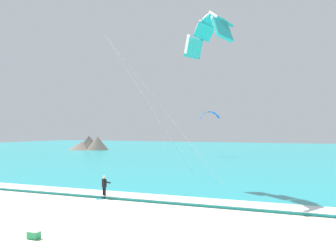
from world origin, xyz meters
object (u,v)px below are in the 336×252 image
at_px(kitesurfer, 104,186).
at_px(cooler_box, 34,235).
at_px(surfboard, 104,198).
at_px(kite_distant, 210,114).
at_px(kite_primary, 209,30).

distance_m(kitesurfer, cooler_box, 10.76).
bearing_deg(surfboard, kite_distant, 98.07).
bearing_deg(kite_distant, kitesurfer, -81.92).
height_order(surfboard, kite_primary, kite_primary).
height_order(kitesurfer, kite_distant, kite_distant).
relative_size(kitesurfer, cooler_box, 2.91).
height_order(surfboard, kite_distant, kite_distant).
bearing_deg(cooler_box, kitesurfer, 105.57).
distance_m(surfboard, kite_primary, 15.22).
xyz_separation_m(kite_distant, cooler_box, (9.19, -54.77, -7.67)).
bearing_deg(kite_distant, kite_primary, -72.11).
bearing_deg(surfboard, kitesurfer, 65.11).
bearing_deg(kite_distant, cooler_box, -80.48).
xyz_separation_m(kitesurfer, kite_distant, (-6.31, 44.43, 6.93)).
relative_size(kitesurfer, kite_distant, 0.50).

